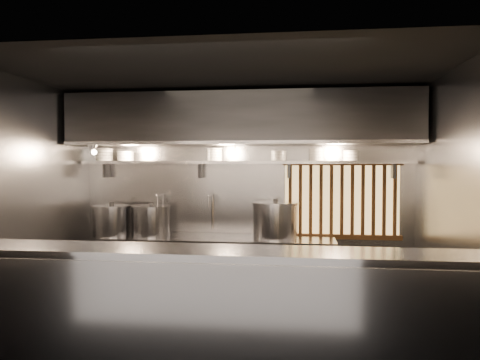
% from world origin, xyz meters
% --- Properties ---
extents(floor, '(4.50, 4.50, 0.00)m').
position_xyz_m(floor, '(0.00, 0.00, 0.00)').
color(floor, black).
rests_on(floor, ground).
extents(ceiling, '(4.50, 4.50, 0.00)m').
position_xyz_m(ceiling, '(0.00, 0.00, 2.80)').
color(ceiling, black).
rests_on(ceiling, wall_back).
extents(wall_back, '(4.50, 0.00, 4.50)m').
position_xyz_m(wall_back, '(0.00, 1.50, 1.40)').
color(wall_back, gray).
rests_on(wall_back, floor).
extents(wall_left, '(0.00, 3.00, 3.00)m').
position_xyz_m(wall_left, '(-2.25, 0.00, 1.40)').
color(wall_left, gray).
rests_on(wall_left, floor).
extents(wall_right, '(0.00, 3.00, 3.00)m').
position_xyz_m(wall_right, '(2.25, 0.00, 1.40)').
color(wall_right, gray).
rests_on(wall_right, floor).
extents(serving_counter, '(4.50, 0.56, 1.13)m').
position_xyz_m(serving_counter, '(0.00, -0.96, 0.57)').
color(serving_counter, '#9E9EA3').
rests_on(serving_counter, floor).
extents(cooking_bench, '(3.00, 0.70, 0.90)m').
position_xyz_m(cooking_bench, '(-0.30, 1.13, 0.45)').
color(cooking_bench, '#9E9EA3').
rests_on(cooking_bench, floor).
extents(bowl_shelf, '(4.40, 0.34, 0.04)m').
position_xyz_m(bowl_shelf, '(0.00, 1.32, 1.88)').
color(bowl_shelf, '#9E9EA3').
rests_on(bowl_shelf, wall_back).
extents(exhaust_hood, '(4.40, 0.81, 0.65)m').
position_xyz_m(exhaust_hood, '(0.00, 1.10, 2.42)').
color(exhaust_hood, '#2D2D30').
rests_on(exhaust_hood, ceiling).
extents(wood_screen, '(1.56, 0.09, 1.04)m').
position_xyz_m(wood_screen, '(1.30, 1.45, 1.38)').
color(wood_screen, '#FFCA72').
rests_on(wood_screen, wall_back).
extents(faucet_left, '(0.04, 0.30, 0.50)m').
position_xyz_m(faucet_left, '(-1.15, 1.37, 1.31)').
color(faucet_left, silver).
rests_on(faucet_left, wall_back).
extents(faucet_right, '(0.04, 0.30, 0.50)m').
position_xyz_m(faucet_right, '(-0.45, 1.37, 1.31)').
color(faucet_right, silver).
rests_on(faucet_right, wall_back).
extents(heat_lamp, '(0.25, 0.35, 0.20)m').
position_xyz_m(heat_lamp, '(-1.90, 0.85, 2.07)').
color(heat_lamp, '#9E9EA3').
rests_on(heat_lamp, exhaust_hood).
extents(pendant_bulb, '(0.09, 0.09, 0.19)m').
position_xyz_m(pendant_bulb, '(-0.10, 1.20, 1.96)').
color(pendant_bulb, '#2D2D30').
rests_on(pendant_bulb, exhaust_hood).
extents(stock_pot_left, '(0.65, 0.65, 0.45)m').
position_xyz_m(stock_pot_left, '(-1.75, 1.08, 1.11)').
color(stock_pot_left, '#9E9EA3').
rests_on(stock_pot_left, cooking_bench).
extents(stock_pot_mid, '(0.59, 0.59, 0.45)m').
position_xyz_m(stock_pot_mid, '(-1.22, 1.14, 1.10)').
color(stock_pot_mid, '#9E9EA3').
rests_on(stock_pot_mid, cooking_bench).
extents(stock_pot_right, '(0.79, 0.79, 0.51)m').
position_xyz_m(stock_pot_right, '(0.43, 1.16, 1.13)').
color(stock_pot_right, '#9E9EA3').
rests_on(stock_pot_right, cooking_bench).
extents(bowl_stack_0, '(0.24, 0.24, 0.17)m').
position_xyz_m(bowl_stack_0, '(-1.95, 1.32, 1.98)').
color(bowl_stack_0, silver).
rests_on(bowl_stack_0, bowl_shelf).
extents(bowl_stack_1, '(0.24, 0.24, 0.13)m').
position_xyz_m(bowl_stack_1, '(-1.64, 1.32, 1.97)').
color(bowl_stack_1, silver).
rests_on(bowl_stack_1, bowl_shelf).
extents(bowl_stack_2, '(0.21, 0.21, 0.17)m').
position_xyz_m(bowl_stack_2, '(-0.39, 1.32, 1.98)').
color(bowl_stack_2, silver).
rests_on(bowl_stack_2, bowl_shelf).
extents(bowl_stack_3, '(0.21, 0.21, 0.13)m').
position_xyz_m(bowl_stack_3, '(0.47, 1.32, 1.97)').
color(bowl_stack_3, silver).
rests_on(bowl_stack_3, bowl_shelf).
extents(bowl_stack_4, '(0.21, 0.21, 0.17)m').
position_xyz_m(bowl_stack_4, '(0.96, 1.32, 1.98)').
color(bowl_stack_4, silver).
rests_on(bowl_stack_4, bowl_shelf).
extents(bowl_stack_5, '(0.20, 0.20, 0.13)m').
position_xyz_m(bowl_stack_5, '(1.39, 1.32, 1.97)').
color(bowl_stack_5, silver).
rests_on(bowl_stack_5, bowl_shelf).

